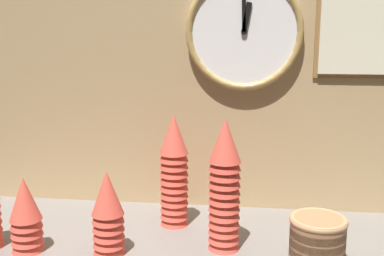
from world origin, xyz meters
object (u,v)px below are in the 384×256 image
object	(u,v)px
cup_stack_center	(174,171)
wall_clock	(244,32)
cup_stack_center_right	(225,185)
bowl_stack_right	(317,239)
cup_stack_center_left	(108,213)
cup_stack_left	(26,214)

from	to	relation	value
cup_stack_center	wall_clock	size ratio (longest dim) A/B	0.94
cup_stack_center_right	bowl_stack_right	bearing A→B (deg)	-12.42
cup_stack_center_right	wall_clock	bearing A→B (deg)	82.44
cup_stack_center_right	cup_stack_center_left	bearing A→B (deg)	-167.85
cup_stack_center_left	wall_clock	world-z (taller)	wall_clock
cup_stack_center_right	cup_stack_center_left	world-z (taller)	cup_stack_center_right
bowl_stack_right	wall_clock	xyz separation A→B (cm)	(-18.65, 31.81, 47.09)
cup_stack_center	wall_clock	world-z (taller)	wall_clock
bowl_stack_right	wall_clock	world-z (taller)	wall_clock
cup_stack_center	cup_stack_center_left	world-z (taller)	cup_stack_center
cup_stack_center_left	wall_clock	bearing A→B (deg)	46.29
cup_stack_left	wall_clock	bearing A→B (deg)	33.05
cup_stack_center_right	cup_stack_center	bearing A→B (deg)	137.89
cup_stack_left	bowl_stack_right	xyz separation A→B (cm)	(70.70, 2.06, -3.44)
cup_stack_center_right	cup_stack_left	world-z (taller)	cup_stack_center_right
cup_stack_center_left	cup_stack_center	bearing A→B (deg)	55.30
cup_stack_center_right	cup_stack_center_left	size ratio (longest dim) A/B	1.58
cup_stack_center	bowl_stack_right	distance (cm)	42.14
cup_stack_center_left	cup_stack_left	bearing A→B (deg)	-177.37
cup_stack_left	cup_stack_center_left	world-z (taller)	cup_stack_center_left
cup_stack_center	wall_clock	xyz separation A→B (cm)	(18.17, 13.72, 37.47)
cup_stack_center	cup_stack_left	bearing A→B (deg)	-149.26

